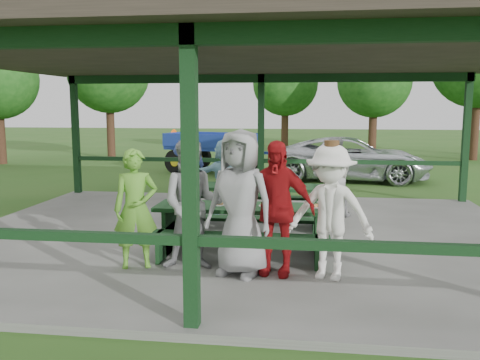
# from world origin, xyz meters

# --- Properties ---
(ground) EXTENTS (90.00, 90.00, 0.00)m
(ground) POSITION_xyz_m (0.00, 0.00, 0.00)
(ground) COLOR #2C591B
(ground) RESTS_ON ground
(concrete_slab) EXTENTS (10.00, 8.00, 0.10)m
(concrete_slab) POSITION_xyz_m (0.00, 0.00, 0.05)
(concrete_slab) COLOR #62625D
(concrete_slab) RESTS_ON ground
(pavilion_structure) EXTENTS (10.60, 8.60, 3.24)m
(pavilion_structure) POSITION_xyz_m (0.00, 0.00, 3.17)
(pavilion_structure) COLOR black
(pavilion_structure) RESTS_ON concrete_slab
(picnic_table_near) EXTENTS (2.60, 1.39, 0.75)m
(picnic_table_near) POSITION_xyz_m (0.18, -1.20, 0.57)
(picnic_table_near) COLOR black
(picnic_table_near) RESTS_ON concrete_slab
(picnic_table_far) EXTENTS (2.73, 1.39, 0.75)m
(picnic_table_far) POSITION_xyz_m (0.10, 0.80, 0.58)
(picnic_table_far) COLOR black
(picnic_table_far) RESTS_ON concrete_slab
(table_setting) EXTENTS (2.35, 0.45, 0.10)m
(table_setting) POSITION_xyz_m (0.28, -1.18, 0.88)
(table_setting) COLOR white
(table_setting) RESTS_ON picnic_table_near
(contestant_green) EXTENTS (0.70, 0.58, 1.66)m
(contestant_green) POSITION_xyz_m (-1.20, -2.01, 0.93)
(contestant_green) COLOR #589E2C
(contestant_green) RESTS_ON concrete_slab
(contestant_grey_left) EXTENTS (0.96, 0.79, 1.80)m
(contestant_grey_left) POSITION_xyz_m (-0.40, -1.96, 1.00)
(contestant_grey_left) COLOR gray
(contestant_grey_left) RESTS_ON concrete_slab
(contestant_grey_mid) EXTENTS (1.10, 0.90, 1.94)m
(contestant_grey_mid) POSITION_xyz_m (0.27, -2.13, 1.07)
(contestant_grey_mid) COLOR gray
(contestant_grey_mid) RESTS_ON concrete_slab
(contestant_red) EXTENTS (1.11, 0.62, 1.80)m
(contestant_red) POSITION_xyz_m (0.73, -2.04, 1.00)
(contestant_red) COLOR #A01216
(contestant_red) RESTS_ON concrete_slab
(contestant_white_fedora) EXTENTS (1.26, 0.93, 1.81)m
(contestant_white_fedora) POSITION_xyz_m (1.44, -2.14, 0.98)
(contestant_white_fedora) COLOR white
(contestant_white_fedora) RESTS_ON concrete_slab
(spectator_lblue) EXTENTS (1.50, 0.61, 1.58)m
(spectator_lblue) POSITION_xyz_m (-0.54, 1.62, 0.89)
(spectator_lblue) COLOR #7FB2C5
(spectator_lblue) RESTS_ON concrete_slab
(spectator_blue) EXTENTS (0.71, 0.49, 1.89)m
(spectator_blue) POSITION_xyz_m (-1.47, 2.28, 1.04)
(spectator_blue) COLOR #3A4C97
(spectator_blue) RESTS_ON concrete_slab
(spectator_grey) EXTENTS (0.84, 0.69, 1.62)m
(spectator_grey) POSITION_xyz_m (1.66, 1.75, 0.91)
(spectator_grey) COLOR #9B9B9E
(spectator_grey) RESTS_ON concrete_slab
(pickup_truck) EXTENTS (5.12, 2.72, 1.37)m
(pickup_truck) POSITION_xyz_m (2.51, 7.69, 0.68)
(pickup_truck) COLOR silver
(pickup_truck) RESTS_ON ground
(farm_trailer) EXTENTS (4.31, 2.68, 1.50)m
(farm_trailer) POSITION_xyz_m (-2.17, 8.97, 0.75)
(farm_trailer) COLOR navy
(farm_trailer) RESTS_ON ground
(tree_far_left) EXTENTS (3.60, 3.60, 5.63)m
(tree_far_left) POSITION_xyz_m (-7.67, 13.32, 3.81)
(tree_far_left) COLOR #372016
(tree_far_left) RESTS_ON ground
(tree_left) EXTENTS (3.28, 3.28, 5.12)m
(tree_left) POSITION_xyz_m (-0.03, 17.41, 3.46)
(tree_left) COLOR #372016
(tree_left) RESTS_ON ground
(tree_mid) EXTENTS (3.25, 3.25, 5.08)m
(tree_mid) POSITION_xyz_m (4.01, 14.70, 3.44)
(tree_mid) COLOR #372016
(tree_mid) RESTS_ON ground
(tree_right) EXTENTS (4.01, 4.01, 6.26)m
(tree_right) POSITION_xyz_m (8.34, 14.67, 4.24)
(tree_right) COLOR #372016
(tree_right) RESTS_ON ground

